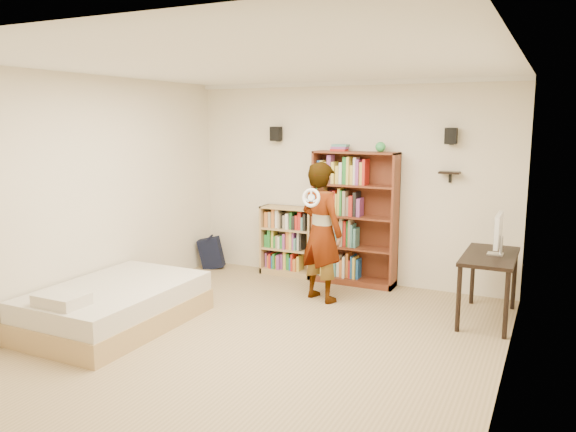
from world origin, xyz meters
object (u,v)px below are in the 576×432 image
Objects in this scene: computer_desk at (488,287)px; person at (321,232)px; low_bookshelf at (288,241)px; tall_bookshelf at (355,219)px; daybed at (116,301)px.

computer_desk is 2.00m from person.
person is at bearing -44.67° from low_bookshelf.
computer_desk is 0.64× the size of person.
tall_bookshelf reaches higher than low_bookshelf.
tall_bookshelf reaches higher than daybed.
person is at bearing -175.72° from computer_desk.
tall_bookshelf reaches higher than computer_desk.
person is (1.64, 1.79, 0.57)m from daybed.
computer_desk is (2.80, -0.71, -0.12)m from low_bookshelf.
daybed is at bearing 69.31° from person.
computer_desk is 4.06m from daybed.
computer_desk is (1.80, -0.69, -0.52)m from tall_bookshelf.
low_bookshelf is 1.27m from person.
person is (-0.13, -0.84, -0.04)m from tall_bookshelf.
low_bookshelf is 2.76m from daybed.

